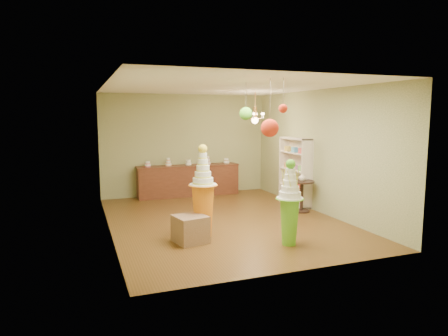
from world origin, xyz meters
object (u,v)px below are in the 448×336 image
object	(u,v)px
sideboard	(189,180)
round_table	(302,192)
pedestal_green	(290,210)
pedestal_orange	(203,202)

from	to	relation	value
sideboard	round_table	world-z (taller)	sideboard
sideboard	pedestal_green	bearing A→B (deg)	-83.92
pedestal_green	sideboard	xyz separation A→B (m)	(-0.54, 5.05, -0.18)
sideboard	round_table	bearing A→B (deg)	-54.12
round_table	sideboard	bearing A→B (deg)	125.88
pedestal_orange	sideboard	xyz separation A→B (m)	(0.80, 4.02, -0.21)
pedestal_orange	round_table	size ratio (longest dim) A/B	2.34
sideboard	round_table	distance (m)	3.58
pedestal_orange	round_table	bearing A→B (deg)	21.11
pedestal_green	pedestal_orange	size ratio (longest dim) A/B	0.87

